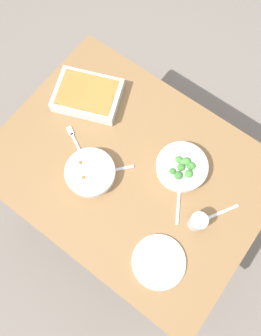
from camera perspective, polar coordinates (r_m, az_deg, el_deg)
The scene contains 11 objects.
ground_plane at distance 2.14m, azimuth 0.00°, elevation -6.04°, with size 6.00×6.00×0.00m, color slate.
dining_table at distance 1.51m, azimuth 0.00°, elevation -1.04°, with size 1.20×0.90×0.74m.
stew_bowl at distance 1.40m, azimuth -7.13°, elevation -0.84°, with size 0.22×0.22×0.06m.
broccoli_bowl at distance 1.41m, azimuth 9.10°, elevation 0.19°, with size 0.23×0.23×0.07m.
baking_dish at distance 1.55m, azimuth -7.63°, elevation 12.69°, with size 0.36×0.32×0.06m.
drink_cup at distance 1.36m, azimuth 11.78°, elevation -9.34°, with size 0.07×0.07×0.08m.
side_plate at distance 1.36m, azimuth 5.02°, elevation -16.24°, with size 0.22×0.22×0.01m, color white.
spoon_by_stew at distance 1.42m, azimuth -3.85°, elevation -0.53°, with size 0.13×0.14×0.01m.
spoon_by_broccoli at distance 1.40m, azimuth 8.55°, elevation -5.35°, with size 0.10×0.16×0.01m.
spoon_spare at distance 1.42m, azimuth 14.71°, elevation -8.08°, with size 0.11×0.16×0.01m.
fork_on_table at distance 1.49m, azimuth -9.86°, elevation 4.88°, with size 0.17×0.10×0.01m.
Camera 1 is at (0.26, -0.35, 2.10)m, focal length 34.38 mm.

